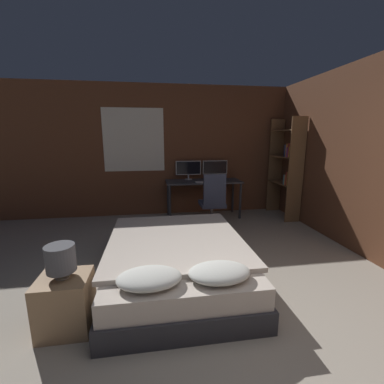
# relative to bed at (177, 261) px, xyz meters

# --- Properties ---
(wall_back) EXTENTS (12.00, 0.08, 2.70)m
(wall_back) POSITION_rel_bed_xyz_m (0.52, 2.75, 1.11)
(wall_back) COLOR brown
(wall_back) RESTS_ON ground_plane
(bed) EXTENTS (1.55, 2.05, 0.56)m
(bed) POSITION_rel_bed_xyz_m (0.00, 0.00, 0.00)
(bed) COLOR #2D2D33
(bed) RESTS_ON ground_plane
(nightstand) EXTENTS (0.42, 0.39, 0.49)m
(nightstand) POSITION_rel_bed_xyz_m (-1.03, -0.63, 0.00)
(nightstand) COLOR #997551
(nightstand) RESTS_ON ground_plane
(bedside_lamp) EXTENTS (0.24, 0.24, 0.29)m
(bedside_lamp) POSITION_rel_bed_xyz_m (-1.03, -0.63, 0.42)
(bedside_lamp) COLOR gray
(bedside_lamp) RESTS_ON nightstand
(desk) EXTENTS (1.54, 0.60, 0.77)m
(desk) POSITION_rel_bed_xyz_m (0.78, 2.38, 0.43)
(desk) COLOR #38383D
(desk) RESTS_ON ground_plane
(monitor_left) EXTENTS (0.53, 0.16, 0.39)m
(monitor_left) POSITION_rel_bed_xyz_m (0.50, 2.58, 0.75)
(monitor_left) COLOR #B7B7BC
(monitor_left) RESTS_ON desk
(monitor_right) EXTENTS (0.53, 0.16, 0.39)m
(monitor_right) POSITION_rel_bed_xyz_m (1.07, 2.58, 0.75)
(monitor_right) COLOR #B7B7BC
(monitor_right) RESTS_ON desk
(keyboard) EXTENTS (0.41, 0.13, 0.02)m
(keyboard) POSITION_rel_bed_xyz_m (0.78, 2.18, 0.53)
(keyboard) COLOR #B7B7BC
(keyboard) RESTS_ON desk
(computer_mouse) EXTENTS (0.07, 0.05, 0.04)m
(computer_mouse) POSITION_rel_bed_xyz_m (1.08, 2.18, 0.54)
(computer_mouse) COLOR #B7B7BC
(computer_mouse) RESTS_ON desk
(office_chair) EXTENTS (0.52, 0.52, 1.03)m
(office_chair) POSITION_rel_bed_xyz_m (0.80, 1.59, 0.17)
(office_chair) COLOR black
(office_chair) RESTS_ON ground_plane
(bookshelf) EXTENTS (0.31, 0.86, 2.02)m
(bookshelf) POSITION_rel_bed_xyz_m (2.45, 2.09, 0.87)
(bookshelf) COLOR brown
(bookshelf) RESTS_ON ground_plane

